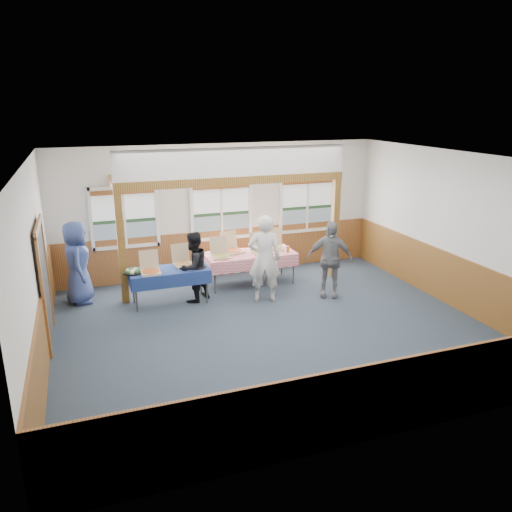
{
  "coord_description": "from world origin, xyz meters",
  "views": [
    {
      "loc": [
        -3.19,
        -8.06,
        4.12
      ],
      "look_at": [
        0.02,
        1.0,
        1.15
      ],
      "focal_mm": 35.0,
      "sensor_mm": 36.0,
      "label": 1
    }
  ],
  "objects_px": {
    "table_left": "(169,272)",
    "person_grey": "(330,259)",
    "man_blue": "(77,263)",
    "woman_white": "(264,259)",
    "woman_black": "(193,267)",
    "table_right": "(250,255)"
  },
  "relations": [
    {
      "from": "man_blue",
      "to": "woman_white",
      "type": "bearing_deg",
      "value": -108.33
    },
    {
      "from": "woman_white",
      "to": "woman_black",
      "type": "relative_size",
      "value": 1.24
    },
    {
      "from": "woman_white",
      "to": "woman_black",
      "type": "distance_m",
      "value": 1.52
    },
    {
      "from": "woman_black",
      "to": "table_left",
      "type": "bearing_deg",
      "value": -39.01
    },
    {
      "from": "table_left",
      "to": "table_right",
      "type": "distance_m",
      "value": 2.07
    },
    {
      "from": "man_blue",
      "to": "woman_black",
      "type": "bearing_deg",
      "value": -107.74
    },
    {
      "from": "table_left",
      "to": "woman_black",
      "type": "distance_m",
      "value": 0.52
    },
    {
      "from": "woman_black",
      "to": "person_grey",
      "type": "height_order",
      "value": "person_grey"
    },
    {
      "from": "person_grey",
      "to": "woman_white",
      "type": "bearing_deg",
      "value": -161.09
    },
    {
      "from": "table_left",
      "to": "table_right",
      "type": "bearing_deg",
      "value": 27.17
    },
    {
      "from": "woman_black",
      "to": "person_grey",
      "type": "relative_size",
      "value": 0.9
    },
    {
      "from": "table_left",
      "to": "person_grey",
      "type": "bearing_deg",
      "value": -1.12
    },
    {
      "from": "table_left",
      "to": "person_grey",
      "type": "xyz_separation_m",
      "value": [
        3.38,
        -0.76,
        0.16
      ]
    },
    {
      "from": "person_grey",
      "to": "table_right",
      "type": "bearing_deg",
      "value": 163.93
    },
    {
      "from": "table_left",
      "to": "table_right",
      "type": "height_order",
      "value": "same"
    },
    {
      "from": "table_left",
      "to": "woman_black",
      "type": "xyz_separation_m",
      "value": [
        0.51,
        -0.05,
        0.07
      ]
    },
    {
      "from": "woman_black",
      "to": "man_blue",
      "type": "xyz_separation_m",
      "value": [
        -2.32,
        0.74,
        0.13
      ]
    },
    {
      "from": "table_right",
      "to": "woman_white",
      "type": "bearing_deg",
      "value": -79.69
    },
    {
      "from": "table_left",
      "to": "woman_white",
      "type": "bearing_deg",
      "value": -4.01
    },
    {
      "from": "man_blue",
      "to": "person_grey",
      "type": "height_order",
      "value": "man_blue"
    },
    {
      "from": "table_left",
      "to": "person_grey",
      "type": "relative_size",
      "value": 1.04
    },
    {
      "from": "table_left",
      "to": "man_blue",
      "type": "bearing_deg",
      "value": 170.74
    }
  ]
}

